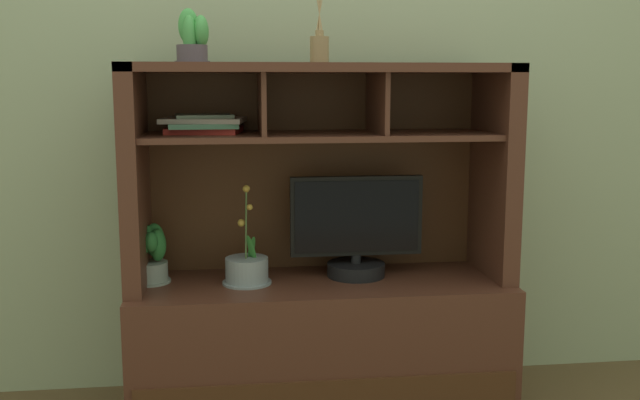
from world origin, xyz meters
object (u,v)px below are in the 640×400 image
object	(u,v)px
media_console	(320,306)
magazine_stack_left	(204,124)
potted_orchid	(247,270)
potted_fern	(150,256)
tv_monitor	(356,233)
diffuser_bottle	(319,49)
potted_succulent	(193,41)

from	to	relation	value
media_console	magazine_stack_left	xyz separation A→B (m)	(-0.39, 0.03, 0.65)
media_console	potted_orchid	bearing A→B (deg)	-171.43
potted_orchid	potted_fern	distance (m)	0.34
tv_monitor	potted_fern	size ratio (longest dim) A/B	2.32
potted_orchid	diffuser_bottle	xyz separation A→B (m)	(0.26, 0.05, 0.75)
magazine_stack_left	tv_monitor	bearing A→B (deg)	-2.70
magazine_stack_left	potted_succulent	bearing A→B (deg)	-136.10
potted_fern	magazine_stack_left	world-z (taller)	magazine_stack_left
media_console	magazine_stack_left	distance (m)	0.76
potted_orchid	diffuser_bottle	size ratio (longest dim) A/B	1.48
potted_orchid	magazine_stack_left	distance (m)	0.52
diffuser_bottle	tv_monitor	bearing A→B (deg)	0.59
potted_fern	magazine_stack_left	bearing A→B (deg)	4.07
potted_orchid	magazine_stack_left	world-z (taller)	magazine_stack_left
media_console	potted_fern	bearing A→B (deg)	177.96
media_console	potted_orchid	distance (m)	0.30
potted_fern	potted_succulent	distance (m)	0.75
magazine_stack_left	diffuser_bottle	bearing A→B (deg)	-3.80
media_console	potted_succulent	bearing A→B (deg)	179.06
potted_fern	potted_succulent	size ratio (longest dim) A/B	1.12
potted_orchid	potted_fern	xyz separation A→B (m)	(-0.33, 0.06, 0.05)
media_console	diffuser_bottle	distance (m)	0.90
diffuser_bottle	potted_orchid	bearing A→B (deg)	-169.54
tv_monitor	magazine_stack_left	bearing A→B (deg)	177.30
magazine_stack_left	diffuser_bottle	distance (m)	0.47
tv_monitor	potted_fern	world-z (taller)	tv_monitor
magazine_stack_left	diffuser_bottle	size ratio (longest dim) A/B	1.28
potted_orchid	diffuser_bottle	bearing A→B (deg)	10.46
potted_orchid	media_console	bearing A→B (deg)	8.57
magazine_stack_left	media_console	bearing A→B (deg)	-5.07
diffuser_bottle	media_console	bearing A→B (deg)	-90.00
tv_monitor	media_console	bearing A→B (deg)	-175.62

